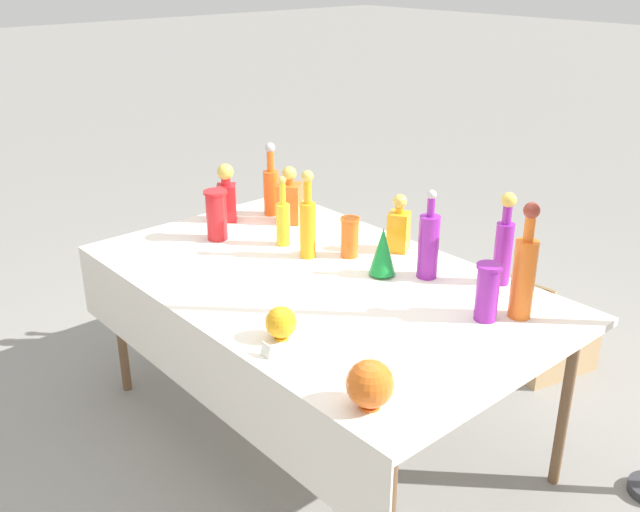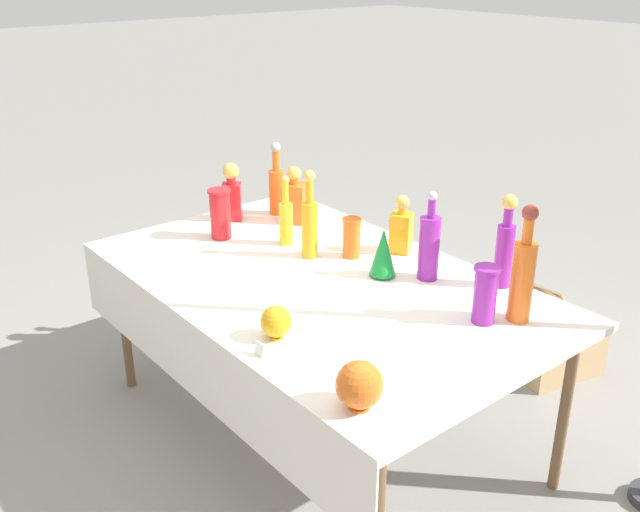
# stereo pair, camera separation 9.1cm
# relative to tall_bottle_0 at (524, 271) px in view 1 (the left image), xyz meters

# --- Properties ---
(ground_plane) EXTENTS (40.00, 40.00, 0.00)m
(ground_plane) POSITION_rel_tall_bottle_0_xyz_m (-0.73, -0.33, -0.94)
(ground_plane) COLOR gray
(display_table) EXTENTS (1.97, 1.20, 0.76)m
(display_table) POSITION_rel_tall_bottle_0_xyz_m (-0.73, -0.37, -0.23)
(display_table) COLOR white
(display_table) RESTS_ON ground
(tall_bottle_0) EXTENTS (0.08, 0.08, 0.44)m
(tall_bottle_0) POSITION_rel_tall_bottle_0_xyz_m (0.00, 0.00, 0.00)
(tall_bottle_0) COLOR orange
(tall_bottle_0) RESTS_ON display_table
(tall_bottle_1) EXTENTS (0.07, 0.07, 0.39)m
(tall_bottle_1) POSITION_rel_tall_bottle_0_xyz_m (-0.94, -0.23, -0.02)
(tall_bottle_1) COLOR orange
(tall_bottle_1) RESTS_ON display_table
(tall_bottle_2) EXTENTS (0.08, 0.08, 0.38)m
(tall_bottle_2) POSITION_rel_tall_bottle_0_xyz_m (-0.45, 0.01, -0.04)
(tall_bottle_2) COLOR purple
(tall_bottle_2) RESTS_ON display_table
(tall_bottle_3) EXTENTS (0.06, 0.06, 0.32)m
(tall_bottle_3) POSITION_rel_tall_bottle_0_xyz_m (-1.12, -0.22, -0.06)
(tall_bottle_3) COLOR yellow
(tall_bottle_3) RESTS_ON display_table
(tall_bottle_4) EXTENTS (0.08, 0.08, 0.37)m
(tall_bottle_4) POSITION_rel_tall_bottle_0_xyz_m (-1.48, -0.01, -0.04)
(tall_bottle_4) COLOR orange
(tall_bottle_4) RESTS_ON display_table
(tall_bottle_5) EXTENTS (0.07, 0.07, 0.38)m
(tall_bottle_5) POSITION_rel_tall_bottle_0_xyz_m (-0.22, 0.19, -0.01)
(tall_bottle_5) COLOR purple
(tall_bottle_5) RESTS_ON display_table
(square_decanter_0) EXTENTS (0.15, 0.15, 0.28)m
(square_decanter_0) POSITION_rel_tall_bottle_0_xyz_m (-1.33, -0.01, -0.06)
(square_decanter_0) COLOR orange
(square_decanter_0) RESTS_ON display_table
(square_decanter_1) EXTENTS (0.13, 0.13, 0.29)m
(square_decanter_1) POSITION_rel_tall_bottle_0_xyz_m (-1.56, -0.23, -0.05)
(square_decanter_1) COLOR red
(square_decanter_1) RESTS_ON display_table
(square_decanter_2) EXTENTS (0.12, 0.12, 0.26)m
(square_decanter_2) POSITION_rel_tall_bottle_0_xyz_m (-0.73, 0.12, -0.07)
(square_decanter_2) COLOR orange
(square_decanter_2) RESTS_ON display_table
(slender_vase_0) EXTENTS (0.10, 0.10, 0.22)m
(slender_vase_0) POSITION_rel_tall_bottle_0_xyz_m (-0.07, -0.11, -0.07)
(slender_vase_0) COLOR purple
(slender_vase_0) RESTS_ON display_table
(slender_vase_1) EXTENTS (0.11, 0.11, 0.24)m
(slender_vase_1) POSITION_rel_tall_bottle_0_xyz_m (-1.38, -0.41, -0.06)
(slender_vase_1) COLOR red
(slender_vase_1) RESTS_ON display_table
(slender_vase_2) EXTENTS (0.09, 0.09, 0.18)m
(slender_vase_2) POSITION_rel_tall_bottle_0_xyz_m (-0.82, -0.08, -0.09)
(slender_vase_2) COLOR orange
(slender_vase_2) RESTS_ON display_table
(fluted_vase_0) EXTENTS (0.11, 0.11, 0.21)m
(fluted_vase_0) POSITION_rel_tall_bottle_0_xyz_m (-0.58, -0.12, -0.07)
(fluted_vase_0) COLOR #198C38
(fluted_vase_0) RESTS_ON display_table
(round_bowl_0) EXTENTS (0.14, 0.14, 0.15)m
(round_bowl_0) POSITION_rel_tall_bottle_0_xyz_m (0.04, -0.82, -0.10)
(round_bowl_0) COLOR orange
(round_bowl_0) RESTS_ON display_table
(round_bowl_1) EXTENTS (0.11, 0.11, 0.12)m
(round_bowl_1) POSITION_rel_tall_bottle_0_xyz_m (-0.45, -0.76, -0.12)
(round_bowl_1) COLOR orange
(round_bowl_1) RESTS_ON display_table
(price_tag_left) EXTENTS (0.05, 0.02, 0.05)m
(price_tag_left) POSITION_rel_tall_bottle_0_xyz_m (-0.39, -0.87, -0.16)
(price_tag_left) COLOR white
(price_tag_left) RESTS_ON display_table
(cardboard_box_behind_left) EXTENTS (0.57, 0.53, 0.35)m
(cardboard_box_behind_left) POSITION_rel_tall_bottle_0_xyz_m (-0.45, 0.93, -0.81)
(cardboard_box_behind_left) COLOR tan
(cardboard_box_behind_left) RESTS_ON ground
(cardboard_box_behind_right) EXTENTS (0.48, 0.34, 0.36)m
(cardboard_box_behind_right) POSITION_rel_tall_bottle_0_xyz_m (-0.65, 0.99, -0.80)
(cardboard_box_behind_right) COLOR tan
(cardboard_box_behind_right) RESTS_ON ground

